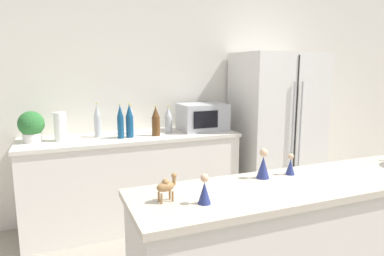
{
  "coord_description": "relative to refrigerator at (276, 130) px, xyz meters",
  "views": [
    {
      "loc": [
        -1.17,
        -0.87,
        1.56
      ],
      "look_at": [
        -0.24,
        1.45,
        1.12
      ],
      "focal_mm": 32.0,
      "sensor_mm": 36.0,
      "label": 1
    }
  ],
  "objects": [
    {
      "name": "paper_towel_roll",
      "position": [
        -2.3,
        0.05,
        0.18
      ],
      "size": [
        0.11,
        0.11,
        0.26
      ],
      "color": "white",
      "rests_on": "back_counter"
    },
    {
      "name": "back_bottle_5",
      "position": [
        -1.43,
        -0.03,
        0.19
      ],
      "size": [
        0.08,
        0.08,
        0.29
      ],
      "color": "brown",
      "rests_on": "back_counter"
    },
    {
      "name": "back_bottle_0",
      "position": [
        -1.69,
        -0.02,
        0.2
      ],
      "size": [
        0.07,
        0.07,
        0.32
      ],
      "color": "navy",
      "rests_on": "back_counter"
    },
    {
      "name": "microwave",
      "position": [
        -0.89,
        0.07,
        0.19
      ],
      "size": [
        0.48,
        0.37,
        0.28
      ],
      "color": "#B2B5BA",
      "rests_on": "back_counter"
    },
    {
      "name": "back_bottle_4",
      "position": [
        -1.78,
        -0.04,
        0.2
      ],
      "size": [
        0.06,
        0.06,
        0.33
      ],
      "color": "navy",
      "rests_on": "back_counter"
    },
    {
      "name": "potted_plant",
      "position": [
        -2.54,
        0.08,
        0.19
      ],
      "size": [
        0.22,
        0.22,
        0.28
      ],
      "color": "silver",
      "rests_on": "back_counter"
    },
    {
      "name": "refrigerator",
      "position": [
        0.0,
        0.0,
        0.0
      ],
      "size": [
        0.93,
        0.7,
        1.73
      ],
      "color": "silver",
      "rests_on": "ground_plane"
    },
    {
      "name": "camel_figurine",
      "position": [
        -1.89,
        -1.81,
        0.18
      ],
      "size": [
        0.1,
        0.06,
        0.13
      ],
      "color": "olive",
      "rests_on": "bar_counter"
    },
    {
      "name": "back_bottle_2",
      "position": [
        -1.64,
        0.15,
        0.19
      ],
      "size": [
        0.06,
        0.06,
        0.29
      ],
      "color": "#B2B7BC",
      "rests_on": "back_counter"
    },
    {
      "name": "wall_back",
      "position": [
        -1.16,
        0.38,
        0.41
      ],
      "size": [
        8.0,
        0.06,
        2.55
      ],
      "color": "silver",
      "rests_on": "ground_plane"
    },
    {
      "name": "back_bottle_3",
      "position": [
        -1.97,
        0.1,
        0.2
      ],
      "size": [
        0.07,
        0.07,
        0.32
      ],
      "color": "#B2B7BC",
      "rests_on": "back_counter"
    },
    {
      "name": "wise_man_figurine_crimson",
      "position": [
        -1.74,
        -1.89,
        0.16
      ],
      "size": [
        0.06,
        0.06,
        0.14
      ],
      "color": "navy",
      "rests_on": "bar_counter"
    },
    {
      "name": "back_counter",
      "position": [
        -1.65,
        0.05,
        -0.41
      ],
      "size": [
        2.09,
        0.63,
        0.91
      ],
      "color": "silver",
      "rests_on": "ground_plane"
    },
    {
      "name": "wise_man_figurine_blue",
      "position": [
        -1.3,
        -1.69,
        0.17
      ],
      "size": [
        0.07,
        0.07,
        0.17
      ],
      "color": "navy",
      "rests_on": "bar_counter"
    },
    {
      "name": "back_bottle_1",
      "position": [
        -1.27,
        0.08,
        0.17
      ],
      "size": [
        0.08,
        0.08,
        0.27
      ],
      "color": "#B2B7BC",
      "rests_on": "back_counter"
    },
    {
      "name": "wise_man_figurine_purple",
      "position": [
        -1.11,
        -1.69,
        0.15
      ],
      "size": [
        0.05,
        0.05,
        0.12
      ],
      "color": "navy",
      "rests_on": "bar_counter"
    }
  ]
}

